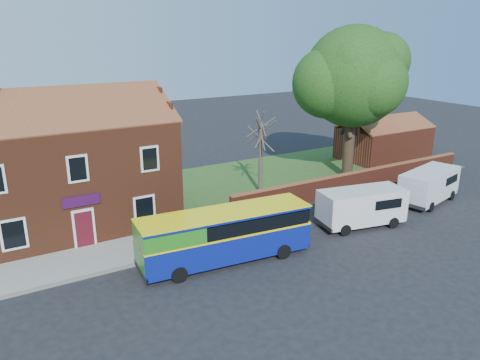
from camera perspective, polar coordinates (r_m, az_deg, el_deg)
ground at (r=23.89m, az=2.96°, el=-11.26°), size 120.00×120.00×0.00m
pavement at (r=26.24m, az=-17.38°, el=-9.17°), size 18.00×3.50×0.12m
kerb at (r=24.71m, az=-16.40°, el=-10.79°), size 18.00×0.15×0.14m
grass_strip at (r=40.78m, az=8.22°, el=1.03°), size 26.00×12.00×0.04m
shop_building at (r=30.36m, az=-20.58°, el=0.96°), size 12.30×8.13×10.50m
boundary_wall at (r=36.28m, az=14.15°, el=-0.12°), size 22.00×0.38×1.60m
outbuilding at (r=46.40m, az=17.09°, el=4.48°), size 8.20×5.06×4.17m
bus at (r=24.24m, az=-2.46°, el=-6.63°), size 9.25×3.08×2.77m
van_near at (r=29.77m, az=14.62°, el=-3.07°), size 5.61×3.09×2.33m
van_far at (r=35.40m, az=22.07°, el=-0.52°), size 5.62×3.31×2.31m
large_tree at (r=38.50m, az=13.56°, el=11.80°), size 9.95×7.87×12.14m
bare_tree at (r=34.31m, az=2.54°, el=3.22°), size 2.20×2.62×5.86m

